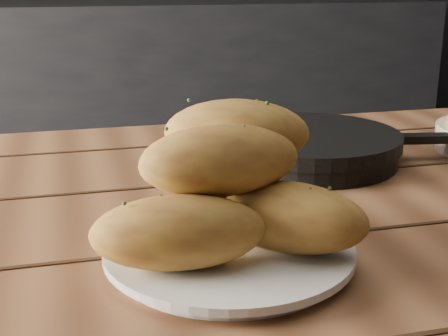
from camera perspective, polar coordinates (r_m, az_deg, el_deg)
counter at (r=2.77m, az=-10.25°, el=5.30°), size 2.80×0.60×0.90m
table at (r=0.81m, az=6.84°, el=-9.39°), size 1.56×0.90×0.75m
plate at (r=0.61m, az=0.47°, el=-7.72°), size 0.24×0.24×0.02m
bread_rolls at (r=0.59m, az=0.26°, el=-1.80°), size 0.27×0.23×0.14m
skillet at (r=0.94m, az=7.78°, el=2.00°), size 0.41×0.28×0.05m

